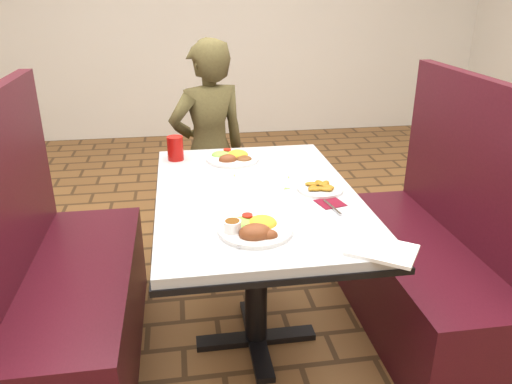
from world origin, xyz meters
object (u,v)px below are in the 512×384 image
dining_table (256,213)px  near_dinner_plate (254,225)px  booth_bench_left (67,297)px  diner_person (209,152)px  far_dinner_plate (232,155)px  plantain_plate (320,188)px  booth_bench_right (426,266)px  red_tumbler (175,148)px

dining_table → near_dinner_plate: 0.38m
booth_bench_left → diner_person: bearing=53.7°
dining_table → booth_bench_left: bearing=180.0°
dining_table → far_dinner_plate: (-0.05, 0.41, 0.12)m
near_dinner_plate → plantain_plate: near_dinner_plate is taller
dining_table → booth_bench_right: (0.80, 0.00, -0.32)m
red_tumbler → booth_bench_left: bearing=-136.2°
booth_bench_right → red_tumbler: bearing=157.6°
far_dinner_plate → diner_person: bearing=99.4°
far_dinner_plate → booth_bench_right: bearing=-26.1°
dining_table → diner_person: (-0.13, 0.91, -0.02)m
booth_bench_right → booth_bench_left: bearing=180.0°
booth_bench_left → diner_person: 1.17m
plantain_plate → red_tumbler: bearing=140.1°
dining_table → far_dinner_plate: size_ratio=4.82×
plantain_plate → booth_bench_left: bearing=178.6°
near_dinner_plate → plantain_plate: 0.46m
dining_table → red_tumbler: 0.58m
booth_bench_left → dining_table: bearing=0.0°
dining_table → diner_person: 0.92m
far_dinner_plate → near_dinner_plate: bearing=-90.9°
dining_table → booth_bench_left: (-0.80, 0.00, -0.32)m
diner_person → plantain_plate: size_ratio=6.88×
near_dinner_plate → red_tumbler: red_tumbler is taller
booth_bench_right → plantain_plate: 0.69m
dining_table → far_dinner_plate: 0.43m
far_dinner_plate → booth_bench_left: bearing=-151.0°
red_tumbler → far_dinner_plate: bearing=-9.8°
booth_bench_left → booth_bench_right: same height
booth_bench_left → far_dinner_plate: 0.96m
near_dinner_plate → booth_bench_right: bearing=22.4°
near_dinner_plate → dining_table: bearing=80.1°
dining_table → diner_person: size_ratio=0.95×
diner_person → red_tumbler: diner_person is taller
dining_table → diner_person: bearing=98.2°
dining_table → booth_bench_right: booth_bench_right is taller
booth_bench_right → diner_person: size_ratio=0.94×
diner_person → near_dinner_plate: size_ratio=5.01×
booth_bench_left → red_tumbler: bearing=43.8°
booth_bench_left → booth_bench_right: bearing=0.0°
far_dinner_plate → plantain_plate: (0.31, -0.44, -0.01)m
diner_person → plantain_plate: (0.39, -0.93, 0.13)m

